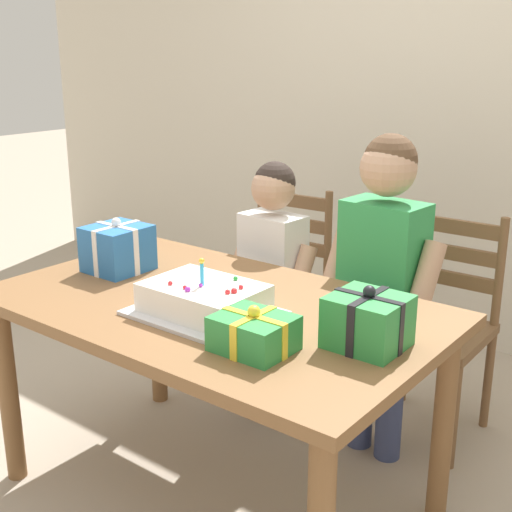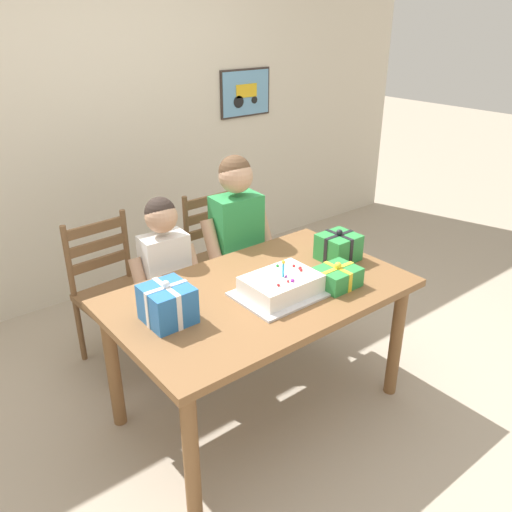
{
  "view_description": "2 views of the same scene",
  "coord_description": "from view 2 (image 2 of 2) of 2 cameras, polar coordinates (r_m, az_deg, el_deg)",
  "views": [
    {
      "loc": [
        1.42,
        -1.59,
        1.56
      ],
      "look_at": [
        0.05,
        0.16,
        0.88
      ],
      "focal_mm": 48.01,
      "sensor_mm": 36.0,
      "label": 1
    },
    {
      "loc": [
        -1.47,
        -1.81,
        2.03
      ],
      "look_at": [
        0.05,
        0.1,
        0.89
      ],
      "focal_mm": 36.78,
      "sensor_mm": 36.0,
      "label": 2
    }
  ],
  "objects": [
    {
      "name": "gift_box_corner_small",
      "position": [
        2.99,
        8.94,
        0.96
      ],
      "size": [
        0.21,
        0.2,
        0.18
      ],
      "color": "#2D8E42",
      "rests_on": "dining_table"
    },
    {
      "name": "back_wall",
      "position": [
        4.04,
        -17.02,
        13.69
      ],
      "size": [
        6.4,
        0.11,
        2.6
      ],
      "color": "beige",
      "rests_on": "ground"
    },
    {
      "name": "ground_plane",
      "position": [
        3.09,
        0.45,
        -15.94
      ],
      "size": [
        20.0,
        20.0,
        0.0
      ],
      "primitive_type": "plane",
      "color": "tan"
    },
    {
      "name": "chair_left",
      "position": [
        3.31,
        -15.15,
        -3.97
      ],
      "size": [
        0.45,
        0.45,
        0.92
      ],
      "color": "brown",
      "rests_on": "ground"
    },
    {
      "name": "dining_table",
      "position": [
        2.71,
        0.5,
        -5.47
      ],
      "size": [
        1.51,
        0.91,
        0.75
      ],
      "color": "brown",
      "rests_on": "ground"
    },
    {
      "name": "gift_box_red_large",
      "position": [
        2.71,
        8.82,
        -2.25
      ],
      "size": [
        0.22,
        0.18,
        0.14
      ],
      "color": "#2D8E42",
      "rests_on": "dining_table"
    },
    {
      "name": "chair_right",
      "position": [
        3.65,
        -3.65,
        -0.23
      ],
      "size": [
        0.43,
        0.43,
        0.92
      ],
      "color": "brown",
      "rests_on": "ground"
    },
    {
      "name": "birthday_cake",
      "position": [
        2.6,
        2.74,
        -3.26
      ],
      "size": [
        0.44,
        0.34,
        0.19
      ],
      "color": "silver",
      "rests_on": "dining_table"
    },
    {
      "name": "child_older",
      "position": [
        3.25,
        -2.09,
        2.34
      ],
      "size": [
        0.47,
        0.27,
        1.27
      ],
      "color": "#38426B",
      "rests_on": "ground"
    },
    {
      "name": "gift_box_beside_cake",
      "position": [
        2.4,
        -9.61,
        -5.16
      ],
      "size": [
        0.21,
        0.22,
        0.21
      ],
      "color": "#286BB7",
      "rests_on": "dining_table"
    },
    {
      "name": "child_younger",
      "position": [
        3.04,
        -9.79,
        -1.62
      ],
      "size": [
        0.41,
        0.24,
        1.12
      ],
      "color": "#38426B",
      "rests_on": "ground"
    }
  ]
}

